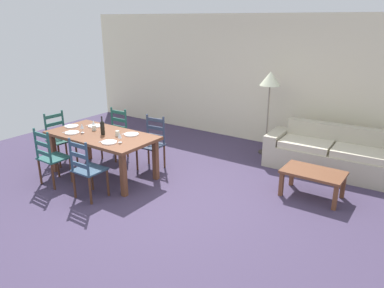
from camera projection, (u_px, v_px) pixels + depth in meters
name	position (u px, v px, depth m)	size (l,w,h in m)	color
ground_plane	(170.00, 197.00, 5.63)	(9.60, 9.60, 0.02)	#403551
wall_far	(264.00, 80.00, 7.76)	(9.60, 0.16, 2.70)	beige
dining_table	(102.00, 139.00, 6.19)	(1.90, 0.96, 0.75)	brown
dining_chair_near_left	(51.00, 157.00, 5.90)	(0.43, 0.41, 0.96)	#215451
dining_chair_near_right	(87.00, 169.00, 5.43)	(0.42, 0.40, 0.96)	navy
dining_chair_far_left	(115.00, 134.00, 7.09)	(0.44, 0.42, 0.96)	#225D4E
dining_chair_far_right	(152.00, 143.00, 6.57)	(0.45, 0.43, 0.96)	#303D56
dining_chair_head_west	(60.00, 138.00, 6.84)	(0.43, 0.45, 0.96)	#23554C
dinner_plate_near_left	(72.00, 133.00, 6.21)	(0.24, 0.24, 0.02)	white
fork_near_left	(66.00, 132.00, 6.29)	(0.02, 0.17, 0.01)	silver
dinner_plate_near_right	(109.00, 142.00, 5.73)	(0.24, 0.24, 0.02)	white
fork_near_right	(103.00, 141.00, 5.81)	(0.02, 0.17, 0.01)	silver
dinner_plate_far_left	(95.00, 126.00, 6.60)	(0.24, 0.24, 0.02)	white
fork_far_left	(89.00, 125.00, 6.68)	(0.02, 0.17, 0.01)	silver
dinner_plate_far_right	(131.00, 134.00, 6.12)	(0.24, 0.24, 0.02)	white
fork_far_right	(125.00, 133.00, 6.20)	(0.02, 0.17, 0.01)	silver
dinner_plate_head_west	(72.00, 126.00, 6.58)	(0.24, 0.24, 0.02)	white
fork_head_west	(66.00, 125.00, 6.66)	(0.02, 0.17, 0.01)	silver
wine_bottle	(103.00, 128.00, 6.10)	(0.07, 0.07, 0.32)	black
wine_glass_near_left	(82.00, 127.00, 6.20)	(0.06, 0.06, 0.16)	white
wine_glass_near_right	(120.00, 136.00, 5.71)	(0.06, 0.06, 0.16)	white
wine_glass_far_left	(94.00, 123.00, 6.40)	(0.06, 0.06, 0.16)	white
coffee_cup_primary	(117.00, 133.00, 6.05)	(0.07, 0.07, 0.09)	silver
coffee_cup_secondary	(94.00, 128.00, 6.36)	(0.07, 0.07, 0.09)	silver
couch	(332.00, 155.00, 6.50)	(2.31, 0.89, 0.80)	#BBB29A
coffee_table	(313.00, 175.00, 5.52)	(0.90, 0.56, 0.42)	brown
standing_lamp	(270.00, 84.00, 7.00)	(0.40, 0.40, 1.64)	#332D28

